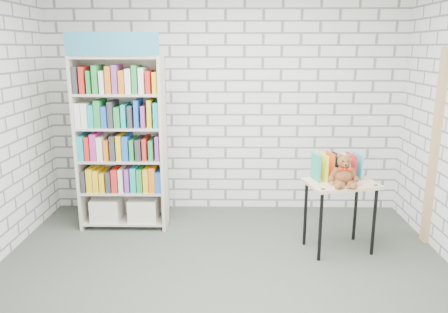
{
  "coord_description": "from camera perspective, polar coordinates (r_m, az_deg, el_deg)",
  "views": [
    {
      "loc": [
        0.06,
        -3.57,
        2.09
      ],
      "look_at": [
        -0.0,
        0.95,
        0.96
      ],
      "focal_mm": 35.0,
      "sensor_mm": 36.0,
      "label": 1
    }
  ],
  "objects": [
    {
      "name": "door_trim",
      "position": [
        5.12,
        25.8,
        0.87
      ],
      "size": [
        0.05,
        0.12,
        2.1
      ],
      "primitive_type": "cube",
      "color": "tan",
      "rests_on": "ground"
    },
    {
      "name": "ground",
      "position": [
        4.14,
        -0.14,
        -16.31
      ],
      "size": [
        4.5,
        4.5,
        0.0
      ],
      "primitive_type": "plane",
      "color": "#3F473C",
      "rests_on": "ground"
    },
    {
      "name": "display_table",
      "position": [
        4.68,
        14.99,
        -4.46
      ],
      "size": [
        0.79,
        0.63,
        0.75
      ],
      "color": "#D4AF7F",
      "rests_on": "ground"
    },
    {
      "name": "bookshelf",
      "position": [
        5.2,
        -13.2,
        1.83
      ],
      "size": [
        1.0,
        0.39,
        2.25
      ],
      "color": "beige",
      "rests_on": "ground"
    },
    {
      "name": "room_shell",
      "position": [
        3.59,
        -0.15,
        9.12
      ],
      "size": [
        4.52,
        4.02,
        2.81
      ],
      "color": "silver",
      "rests_on": "ground"
    },
    {
      "name": "teddy_bear",
      "position": [
        4.51,
        15.38,
        -2.07
      ],
      "size": [
        0.3,
        0.28,
        0.32
      ],
      "color": "brown",
      "rests_on": "display_table"
    },
    {
      "name": "table_books",
      "position": [
        4.7,
        14.55,
        -1.14
      ],
      "size": [
        0.52,
        0.32,
        0.29
      ],
      "color": "teal",
      "rests_on": "display_table"
    }
  ]
}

